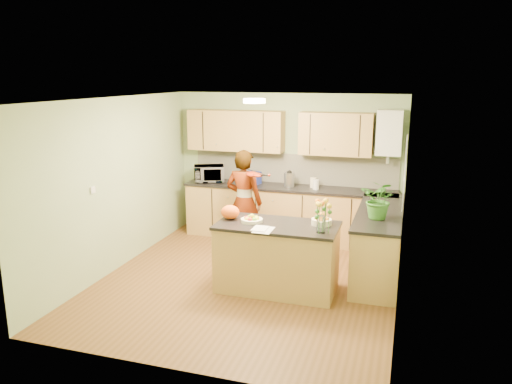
% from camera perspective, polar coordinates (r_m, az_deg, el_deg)
% --- Properties ---
extents(floor, '(4.50, 4.50, 0.00)m').
position_cam_1_polar(floor, '(7.06, -0.92, -10.13)').
color(floor, brown).
rests_on(floor, ground).
extents(ceiling, '(4.00, 4.50, 0.02)m').
position_cam_1_polar(ceiling, '(6.48, -1.00, 10.60)').
color(ceiling, white).
rests_on(ceiling, wall_back).
extents(wall_back, '(4.00, 0.02, 2.50)m').
position_cam_1_polar(wall_back, '(8.78, 3.64, 3.05)').
color(wall_back, '#87A072').
rests_on(wall_back, floor).
extents(wall_front, '(4.00, 0.02, 2.50)m').
position_cam_1_polar(wall_front, '(4.66, -9.69, -6.35)').
color(wall_front, '#87A072').
rests_on(wall_front, floor).
extents(wall_left, '(0.02, 4.50, 2.50)m').
position_cam_1_polar(wall_left, '(7.51, -15.60, 0.85)').
color(wall_left, '#87A072').
rests_on(wall_left, floor).
extents(wall_right, '(0.02, 4.50, 2.50)m').
position_cam_1_polar(wall_right, '(6.34, 16.48, -1.44)').
color(wall_right, '#87A072').
rests_on(wall_right, floor).
extents(back_counter, '(3.64, 0.62, 0.94)m').
position_cam_1_polar(back_counter, '(8.65, 3.74, -2.41)').
color(back_counter, '#A17C40').
rests_on(back_counter, floor).
extents(right_counter, '(0.62, 2.24, 0.94)m').
position_cam_1_polar(right_counter, '(7.38, 13.89, -5.53)').
color(right_counter, '#A17C40').
rests_on(right_counter, floor).
extents(splashback, '(3.60, 0.02, 0.52)m').
position_cam_1_polar(splashback, '(8.75, 4.25, 2.68)').
color(splashback, beige).
rests_on(splashback, back_counter).
extents(upper_cabinets, '(3.20, 0.34, 0.70)m').
position_cam_1_polar(upper_cabinets, '(8.57, 2.28, 6.88)').
color(upper_cabinets, '#A17C40').
rests_on(upper_cabinets, wall_back).
extents(boiler, '(0.40, 0.30, 0.86)m').
position_cam_1_polar(boiler, '(8.30, 15.00, 6.55)').
color(boiler, white).
rests_on(boiler, wall_back).
extents(window_right, '(0.01, 1.30, 1.05)m').
position_cam_1_polar(window_right, '(6.87, 16.69, 2.20)').
color(window_right, white).
rests_on(window_right, wall_right).
extents(light_switch, '(0.02, 0.09, 0.09)m').
position_cam_1_polar(light_switch, '(7.01, -18.15, 0.23)').
color(light_switch, white).
rests_on(light_switch, wall_left).
extents(ceiling_lamp, '(0.30, 0.30, 0.07)m').
position_cam_1_polar(ceiling_lamp, '(6.77, -0.19, 10.39)').
color(ceiling_lamp, '#FFEABF').
rests_on(ceiling_lamp, ceiling).
extents(peninsula_island, '(1.58, 0.81, 0.91)m').
position_cam_1_polar(peninsula_island, '(6.65, 2.42, -7.42)').
color(peninsula_island, '#A17C40').
rests_on(peninsula_island, floor).
extents(fruit_dish, '(0.29, 0.29, 0.10)m').
position_cam_1_polar(fruit_dish, '(6.58, -0.49, -3.09)').
color(fruit_dish, '#F2E8C1').
rests_on(fruit_dish, peninsula_island).
extents(orange_bowl, '(0.26, 0.26, 0.15)m').
position_cam_1_polar(orange_bowl, '(6.51, 7.50, -3.17)').
color(orange_bowl, '#F2E8C1').
rests_on(orange_bowl, peninsula_island).
extents(flower_vase, '(0.25, 0.25, 0.47)m').
position_cam_1_polar(flower_vase, '(6.12, 7.49, -1.83)').
color(flower_vase, silver).
rests_on(flower_vase, peninsula_island).
extents(orange_bag, '(0.31, 0.28, 0.19)m').
position_cam_1_polar(orange_bag, '(6.71, -2.96, -2.30)').
color(orange_bag, '#F75B14').
rests_on(orange_bag, peninsula_island).
extents(papers, '(0.23, 0.31, 0.01)m').
position_cam_1_polar(papers, '(6.25, 0.86, -4.33)').
color(papers, silver).
rests_on(papers, peninsula_island).
extents(violinist, '(0.66, 0.48, 1.67)m').
position_cam_1_polar(violinist, '(7.91, -1.38, -1.13)').
color(violinist, '#EAB48F').
rests_on(violinist, floor).
extents(violin, '(0.60, 0.52, 0.15)m').
position_cam_1_polar(violin, '(7.53, -0.49, 2.05)').
color(violin, '#511205').
rests_on(violin, violinist).
extents(microwave, '(0.62, 0.54, 0.29)m').
position_cam_1_polar(microwave, '(8.92, -5.38, 2.10)').
color(microwave, white).
rests_on(microwave, back_counter).
extents(blue_box, '(0.30, 0.24, 0.21)m').
position_cam_1_polar(blue_box, '(8.72, -0.42, 1.64)').
color(blue_box, navy).
rests_on(blue_box, back_counter).
extents(kettle, '(0.17, 0.17, 0.33)m').
position_cam_1_polar(kettle, '(8.50, 3.83, 1.50)').
color(kettle, '#B0B0B5').
rests_on(kettle, back_counter).
extents(jar_cream, '(0.14, 0.14, 0.17)m').
position_cam_1_polar(jar_cream, '(8.48, 6.57, 1.08)').
color(jar_cream, '#F2E8C1').
rests_on(jar_cream, back_counter).
extents(jar_white, '(0.11, 0.11, 0.16)m').
position_cam_1_polar(jar_white, '(8.36, 6.86, 0.85)').
color(jar_white, white).
rests_on(jar_white, back_counter).
extents(potted_plant, '(0.58, 0.54, 0.53)m').
position_cam_1_polar(potted_plant, '(6.75, 13.98, -0.83)').
color(potted_plant, '#337125').
rests_on(potted_plant, right_counter).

